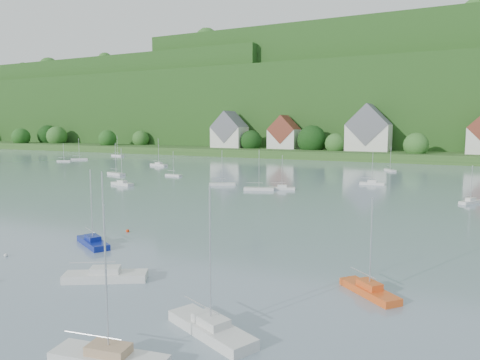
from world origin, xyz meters
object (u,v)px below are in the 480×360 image
object	(u,v)px
near_sailboat_1	(93,241)
near_sailboat_2	(109,357)
near_sailboat_5	(369,289)
near_sailboat_4	(211,327)
near_sailboat_3	(106,275)

from	to	relation	value
near_sailboat_1	near_sailboat_2	distance (m)	25.87
near_sailboat_5	near_sailboat_4	bearing A→B (deg)	-82.96
near_sailboat_1	near_sailboat_3	bearing A→B (deg)	-12.70
near_sailboat_1	near_sailboat_4	size ratio (longest dim) A/B	0.88
near_sailboat_1	near_sailboat_5	size ratio (longest dim) A/B	1.10
near_sailboat_2	near_sailboat_1	bearing A→B (deg)	126.88
near_sailboat_1	near_sailboat_5	world-z (taller)	near_sailboat_1
near_sailboat_1	near_sailboat_3	distance (m)	11.96
near_sailboat_5	near_sailboat_3	bearing A→B (deg)	-121.12
near_sailboat_1	near_sailboat_4	distance (m)	25.04
near_sailboat_1	near_sailboat_5	xyz separation A→B (m)	(29.23, -1.10, -0.02)
near_sailboat_4	near_sailboat_3	bearing A→B (deg)	-175.78
near_sailboat_1	near_sailboat_3	xyz separation A→B (m)	(9.09, -7.76, 0.03)
near_sailboat_1	near_sailboat_2	bearing A→B (deg)	-15.68
near_sailboat_2	near_sailboat_3	world-z (taller)	near_sailboat_3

